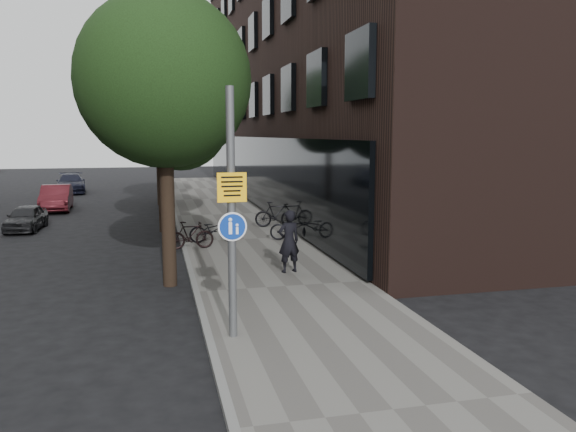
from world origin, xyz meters
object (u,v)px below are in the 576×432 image
object	(u,v)px
parked_car_near	(26,218)
signpost	(231,214)
parked_bike_facade_near	(294,227)
pedestrian	(289,241)

from	to	relation	value
parked_car_near	signpost	bearing A→B (deg)	-62.54
parked_bike_facade_near	parked_car_near	world-z (taller)	parked_car_near
signpost	pedestrian	distance (m)	5.37
pedestrian	parked_car_near	distance (m)	13.28
parked_bike_facade_near	parked_car_near	xyz separation A→B (m)	(-10.14, 5.29, -0.06)
signpost	parked_bike_facade_near	bearing A→B (deg)	67.43
pedestrian	parked_car_near	size ratio (longest dim) A/B	0.57
pedestrian	parked_car_near	world-z (taller)	pedestrian
pedestrian	parked_bike_facade_near	xyz separation A→B (m)	(1.32, 4.63, -0.41)
pedestrian	parked_car_near	bearing A→B (deg)	-60.12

